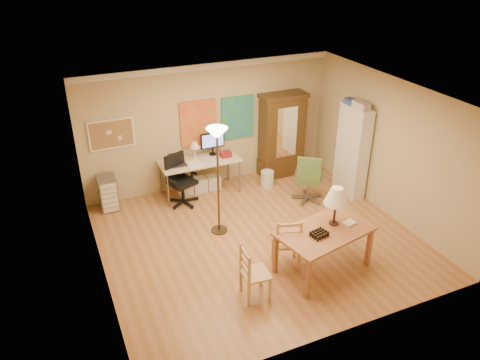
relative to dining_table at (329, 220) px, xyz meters
name	(u,v)px	position (x,y,z in m)	size (l,w,h in m)	color
floor	(259,239)	(-0.69, 1.13, -0.91)	(5.50, 5.50, 0.00)	#9E6738
crown_molding	(208,66)	(-0.69, 3.59, 1.73)	(5.50, 0.08, 0.12)	white
corkboard	(112,134)	(-2.74, 3.60, 0.59)	(0.90, 0.04, 0.62)	#9C7A49
art_panel_left	(198,123)	(-0.94, 3.60, 0.54)	(0.80, 0.04, 1.00)	gold
art_panel_right	(238,117)	(-0.04, 3.60, 0.54)	(0.75, 0.04, 0.95)	teal
dining_table	(329,220)	(0.00, 0.00, 0.00)	(1.68, 1.22, 1.43)	brown
ladder_chair_back	(287,243)	(-0.59, 0.28, -0.46)	(0.55, 0.53, 0.95)	tan
ladder_chair_left	(254,274)	(-1.42, -0.20, -0.49)	(0.43, 0.44, 0.90)	tan
torchiere_lamp	(217,150)	(-1.25, 1.69, 0.76)	(0.38, 0.38, 2.08)	#45341B
computer_desk	(201,172)	(-1.05, 3.29, -0.44)	(1.68, 0.74, 1.27)	#C5B790
office_chair_black	(182,191)	(-1.57, 2.99, -0.62)	(0.65, 0.65, 1.06)	black
office_chair_green	(308,188)	(0.87, 2.02, -0.62)	(0.68, 0.68, 1.07)	slate
drawer_cart	(108,193)	(-3.00, 3.35, -0.55)	(0.36, 0.43, 0.71)	slate
armoire	(282,140)	(0.94, 3.37, -0.07)	(1.05, 0.50, 1.92)	#3A250F
bookshelf	(352,152)	(1.86, 1.97, 0.06)	(0.29, 0.78, 1.94)	white
wastebin	(267,179)	(0.38, 2.92, -0.73)	(0.29, 0.29, 0.36)	silver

